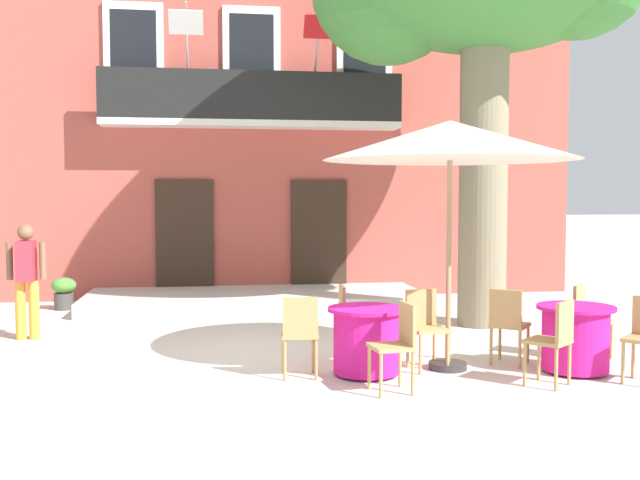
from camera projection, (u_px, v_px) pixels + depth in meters
ground_plane at (244, 353)px, 9.18m from camera, size 120.00×120.00×0.00m
building_facade at (247, 116)px, 15.90m from camera, size 13.00×5.09×7.50m
entrance_step_platform at (256, 299)px, 13.08m from camera, size 6.02×2.19×0.25m
cafe_table_near_tree at (575, 338)px, 8.18m from camera, size 0.86×0.86×0.76m
cafe_chair_near_tree_0 at (508, 321)px, 8.49m from camera, size 0.56×0.56×0.91m
cafe_chair_near_tree_1 at (555, 337)px, 7.56m from camera, size 0.56×0.56×0.91m
cafe_chair_near_tree_3 at (587, 316)px, 8.82m from camera, size 0.57×0.57×0.91m
cafe_table_middle at (366, 340)px, 8.06m from camera, size 0.86×0.86×0.76m
cafe_chair_middle_0 at (351, 317)px, 8.79m from camera, size 0.42×0.42×0.91m
cafe_chair_middle_1 at (300, 330)px, 7.90m from camera, size 0.42×0.42×0.91m
cafe_chair_middle_2 at (398, 341)px, 7.35m from camera, size 0.45×0.45×0.91m
cafe_chair_middle_3 at (425, 323)px, 8.35m from camera, size 0.46×0.46×0.91m
cafe_umbrella at (450, 142)px, 8.19m from camera, size 2.90×2.90×2.85m
ground_planter_left at (64, 292)px, 12.66m from camera, size 0.43×0.43×0.57m
pedestrian_near_entrance at (27, 275)px, 10.03m from camera, size 0.53×0.34×1.60m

